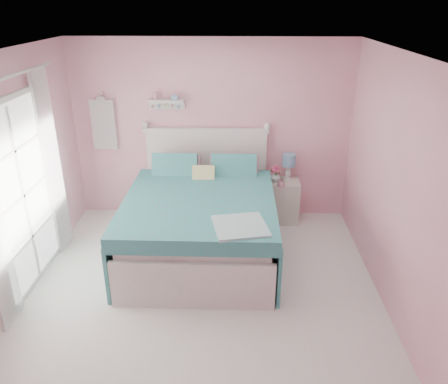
# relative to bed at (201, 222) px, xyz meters

# --- Properties ---
(floor) EXTENTS (4.50, 4.50, 0.00)m
(floor) POSITION_rel_bed_xyz_m (0.08, -1.08, -0.44)
(floor) COLOR silver
(floor) RESTS_ON ground
(room_shell) EXTENTS (4.50, 4.50, 4.50)m
(room_shell) POSITION_rel_bed_xyz_m (0.08, -1.08, 1.15)
(room_shell) COLOR pink
(room_shell) RESTS_ON floor
(bed) EXTENTS (1.83, 2.34, 1.36)m
(bed) POSITION_rel_bed_xyz_m (0.00, 0.00, 0.00)
(bed) COLOR silver
(bed) RESTS_ON floor
(nightstand) EXTENTS (0.44, 0.43, 0.63)m
(nightstand) POSITION_rel_bed_xyz_m (1.14, 0.93, -0.12)
(nightstand) COLOR beige
(nightstand) RESTS_ON floor
(table_lamp) EXTENTS (0.19, 0.19, 0.39)m
(table_lamp) POSITION_rel_bed_xyz_m (1.20, 1.00, 0.46)
(table_lamp) COLOR white
(table_lamp) RESTS_ON nightstand
(vase) EXTENTS (0.15, 0.15, 0.15)m
(vase) POSITION_rel_bed_xyz_m (1.01, 0.92, 0.27)
(vase) COLOR silver
(vase) RESTS_ON nightstand
(teacup) EXTENTS (0.11, 0.11, 0.08)m
(teacup) POSITION_rel_bed_xyz_m (1.07, 0.76, 0.23)
(teacup) COLOR #C78694
(teacup) RESTS_ON nightstand
(roses) EXTENTS (0.14, 0.11, 0.12)m
(roses) POSITION_rel_bed_xyz_m (1.01, 0.91, 0.38)
(roses) COLOR #DE4C79
(roses) RESTS_ON vase
(wall_shelf) EXTENTS (0.50, 0.15, 0.25)m
(wall_shelf) POSITION_rel_bed_xyz_m (-0.55, 1.11, 1.30)
(wall_shelf) COLOR silver
(wall_shelf) RESTS_ON room_shell
(hanging_dress) EXTENTS (0.34, 0.03, 0.72)m
(hanging_dress) POSITION_rel_bed_xyz_m (-1.48, 1.10, 0.96)
(hanging_dress) COLOR white
(hanging_dress) RESTS_ON room_shell
(french_door) EXTENTS (0.04, 1.32, 2.16)m
(french_door) POSITION_rel_bed_xyz_m (-1.90, -0.68, 0.64)
(french_door) COLOR silver
(french_door) RESTS_ON floor
(curtain_far) EXTENTS (0.04, 0.40, 2.32)m
(curtain_far) POSITION_rel_bed_xyz_m (-1.84, 0.06, 0.74)
(curtain_far) COLOR white
(curtain_far) RESTS_ON floor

